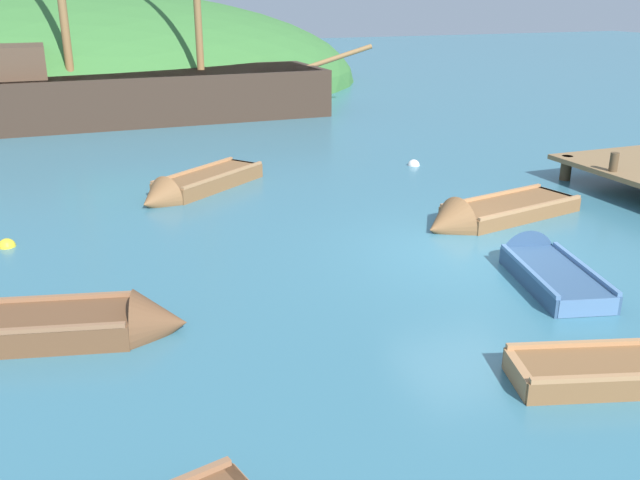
# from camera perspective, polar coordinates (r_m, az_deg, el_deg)

# --- Properties ---
(ground_plane) EXTENTS (120.00, 120.00, 0.00)m
(ground_plane) POSITION_cam_1_polar(r_m,az_deg,el_deg) (13.33, 12.22, -1.13)
(ground_plane) COLOR teal
(shore_hill) EXTENTS (36.55, 25.83, 10.18)m
(shore_hill) POSITION_cam_1_polar(r_m,az_deg,el_deg) (39.30, -24.21, 11.35)
(shore_hill) COLOR #387033
(shore_hill) RESTS_ON ground
(sailing_ship) EXTENTS (17.29, 4.14, 12.91)m
(sailing_ship) POSITION_cam_1_polar(r_m,az_deg,el_deg) (27.79, -15.41, 10.90)
(sailing_ship) COLOR #38281E
(sailing_ship) RESTS_ON ground
(rowboat_far) EXTENTS (4.00, 1.98, 1.06)m
(rowboat_far) POSITION_cam_1_polar(r_m,az_deg,el_deg) (10.58, -20.27, -6.92)
(rowboat_far) COLOR brown
(rowboat_far) RESTS_ON ground
(rowboat_center) EXTENTS (4.08, 1.91, 1.15)m
(rowboat_center) POSITION_cam_1_polar(r_m,az_deg,el_deg) (15.31, 13.69, 1.89)
(rowboat_center) COLOR brown
(rowboat_center) RESTS_ON ground
(rowboat_portside) EXTENTS (3.05, 1.71, 0.88)m
(rowboat_portside) POSITION_cam_1_polar(r_m,az_deg,el_deg) (9.80, 24.79, -10.03)
(rowboat_portside) COLOR brown
(rowboat_portside) RESTS_ON ground
(rowboat_outer_right) EXTENTS (3.69, 3.13, 1.01)m
(rowboat_outer_right) POSITION_cam_1_polar(r_m,az_deg,el_deg) (17.29, -10.36, 4.29)
(rowboat_outer_right) COLOR brown
(rowboat_outer_right) RESTS_ON ground
(rowboat_near_dock) EXTENTS (1.74, 3.09, 1.01)m
(rowboat_near_dock) POSITION_cam_1_polar(r_m,az_deg,el_deg) (12.65, 17.91, -2.38)
(rowboat_near_dock) COLOR #335175
(rowboat_near_dock) RESTS_ON ground
(buoy_white) EXTENTS (0.34, 0.34, 0.34)m
(buoy_white) POSITION_cam_1_polar(r_m,az_deg,el_deg) (19.93, 7.75, 6.13)
(buoy_white) COLOR white
(buoy_white) RESTS_ON ground
(buoy_yellow) EXTENTS (0.33, 0.33, 0.33)m
(buoy_yellow) POSITION_cam_1_polar(r_m,az_deg,el_deg) (14.72, -24.45, -0.51)
(buoy_yellow) COLOR yellow
(buoy_yellow) RESTS_ON ground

